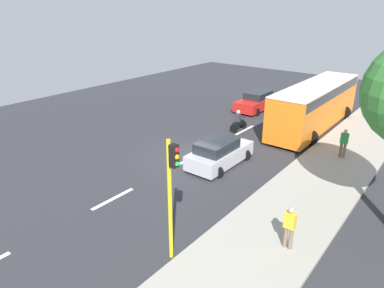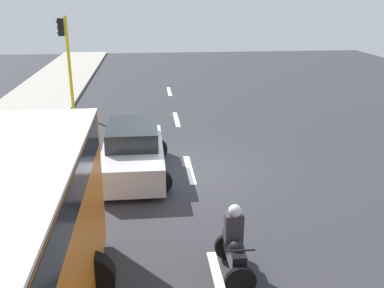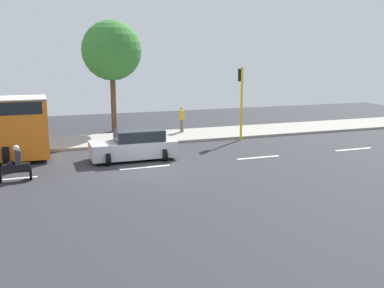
# 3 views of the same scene
# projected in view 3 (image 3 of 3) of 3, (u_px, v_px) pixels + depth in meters

# --- Properties ---
(ground_plane) EXTENTS (40.00, 60.00, 0.10)m
(ground_plane) POSITION_uv_depth(u_px,v_px,m) (145.00, 168.00, 20.74)
(ground_plane) COLOR #2D2D33
(sidewalk) EXTENTS (4.00, 60.00, 0.15)m
(sidewalk) POSITION_uv_depth(u_px,v_px,m) (118.00, 139.00, 27.17)
(sidewalk) COLOR #9E998E
(sidewalk) RESTS_ON ground
(lane_stripe_far_north) EXTENTS (0.20, 2.40, 0.01)m
(lane_stripe_far_north) POSITION_uv_depth(u_px,v_px,m) (353.00, 149.00, 24.68)
(lane_stripe_far_north) COLOR white
(lane_stripe_far_north) RESTS_ON ground
(lane_stripe_north) EXTENTS (0.20, 2.40, 0.01)m
(lane_stripe_north) POSITION_uv_depth(u_px,v_px,m) (258.00, 158.00, 22.70)
(lane_stripe_north) COLOR white
(lane_stripe_north) RESTS_ON ground
(lane_stripe_mid) EXTENTS (0.20, 2.40, 0.01)m
(lane_stripe_mid) POSITION_uv_depth(u_px,v_px,m) (145.00, 167.00, 20.72)
(lane_stripe_mid) COLOR white
(lane_stripe_mid) RESTS_ON ground
(lane_stripe_south) EXTENTS (0.20, 2.40, 0.01)m
(lane_stripe_south) POSITION_uv_depth(u_px,v_px,m) (8.00, 179.00, 18.75)
(lane_stripe_south) COLOR white
(lane_stripe_south) RESTS_ON ground
(car_silver) EXTENTS (2.26, 4.25, 1.52)m
(car_silver) POSITION_uv_depth(u_px,v_px,m) (134.00, 146.00, 22.19)
(car_silver) COLOR #B7B7BC
(car_silver) RESTS_ON ground
(motorcycle) EXTENTS (0.60, 1.30, 1.53)m
(motorcycle) POSITION_uv_depth(u_px,v_px,m) (16.00, 166.00, 18.43)
(motorcycle) COLOR black
(motorcycle) RESTS_ON ground
(pedestrian_near_signal) EXTENTS (0.40, 0.24, 1.69)m
(pedestrian_near_signal) POSITION_uv_depth(u_px,v_px,m) (29.00, 129.00, 25.23)
(pedestrian_near_signal) COLOR #72604C
(pedestrian_near_signal) RESTS_ON sidewalk
(pedestrian_by_tree) EXTENTS (0.40, 0.24, 1.69)m
(pedestrian_by_tree) POSITION_uv_depth(u_px,v_px,m) (182.00, 118.00, 29.24)
(pedestrian_by_tree) COLOR #72604C
(pedestrian_by_tree) RESTS_ON sidewalk
(traffic_light_corner) EXTENTS (0.49, 0.24, 4.50)m
(traffic_light_corner) POSITION_uv_depth(u_px,v_px,m) (241.00, 93.00, 27.02)
(traffic_light_corner) COLOR yellow
(traffic_light_corner) RESTS_ON ground
(street_tree_north) EXTENTS (4.01, 4.01, 7.51)m
(street_tree_north) POSITION_uv_depth(u_px,v_px,m) (112.00, 51.00, 29.44)
(street_tree_north) COLOR brown
(street_tree_north) RESTS_ON ground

